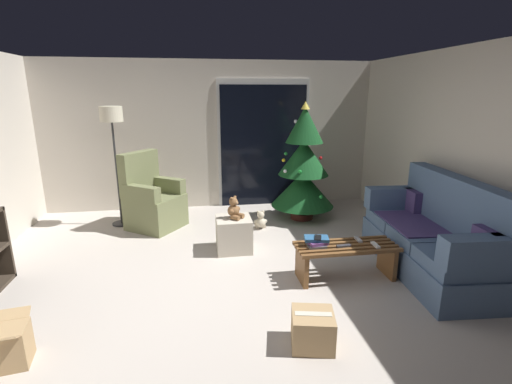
{
  "coord_description": "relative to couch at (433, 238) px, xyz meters",
  "views": [
    {
      "loc": [
        -0.26,
        -3.41,
        1.98
      ],
      "look_at": [
        0.4,
        0.7,
        0.85
      ],
      "focal_mm": 25.96,
      "sensor_mm": 36.0,
      "label": 1
    }
  ],
  "objects": [
    {
      "name": "patio_door_frame",
      "position": [
        -1.42,
        2.9,
        0.7
      ],
      "size": [
        1.6,
        0.02,
        2.2
      ],
      "primitive_type": "cube",
      "color": "silver",
      "rests_on": "ground"
    },
    {
      "name": "ground_plane",
      "position": [
        -2.32,
        -0.09,
        -0.4
      ],
      "size": [
        7.0,
        7.0,
        0.0
      ],
      "primitive_type": "plane",
      "color": "#BCB2A8"
    },
    {
      "name": "book_stack",
      "position": [
        -1.36,
        0.03,
        0.04
      ],
      "size": [
        0.28,
        0.22,
        0.09
      ],
      "color": "#4C4C51",
      "rests_on": "coffee_table"
    },
    {
      "name": "couch",
      "position": [
        0.0,
        0.0,
        0.0
      ],
      "size": [
        0.92,
        1.99,
        1.08
      ],
      "color": "slate",
      "rests_on": "ground"
    },
    {
      "name": "christmas_tree",
      "position": [
        -0.94,
        1.99,
        0.42
      ],
      "size": [
        0.99,
        0.99,
        1.85
      ],
      "color": "#4C1E19",
      "rests_on": "ground"
    },
    {
      "name": "floor_lamp",
      "position": [
        -3.77,
        2.16,
        1.11
      ],
      "size": [
        0.32,
        0.32,
        1.78
      ],
      "color": "#2D2D30",
      "rests_on": "ground"
    },
    {
      "name": "coffee_table",
      "position": [
        -1.03,
        -0.01,
        -0.14
      ],
      "size": [
        1.1,
        0.4,
        0.39
      ],
      "color": "brown",
      "rests_on": "ground"
    },
    {
      "name": "armchair",
      "position": [
        -3.26,
        1.97,
        0.0
      ],
      "size": [
        0.96,
        0.96,
        1.13
      ],
      "color": "olive",
      "rests_on": "ground"
    },
    {
      "name": "cardboard_box_taped_mid_floor",
      "position": [
        -1.72,
        -1.04,
        -0.26
      ],
      "size": [
        0.39,
        0.38,
        0.29
      ],
      "color": "tan",
      "rests_on": "ground"
    },
    {
      "name": "ottoman",
      "position": [
        -2.15,
        0.93,
        -0.18
      ],
      "size": [
        0.44,
        0.44,
        0.43
      ],
      "primitive_type": "cube",
      "color": "beige",
      "rests_on": "ground"
    },
    {
      "name": "cell_phone",
      "position": [
        -1.35,
        0.01,
        0.09
      ],
      "size": [
        0.11,
        0.16,
        0.01
      ],
      "primitive_type": "cube",
      "rotation": [
        0.0,
        0.0,
        -0.35
      ],
      "color": "black",
      "rests_on": "book_stack"
    },
    {
      "name": "remote_graphite",
      "position": [
        -1.08,
        -0.06,
        -0.0
      ],
      "size": [
        0.16,
        0.05,
        0.02
      ],
      "primitive_type": "cube",
      "rotation": [
        0.0,
        0.0,
        4.78
      ],
      "color": "#333338",
      "rests_on": "coffee_table"
    },
    {
      "name": "teddy_bear_chestnut",
      "position": [
        -2.15,
        0.92,
        0.15
      ],
      "size": [
        0.22,
        0.21,
        0.29
      ],
      "color": "brown",
      "rests_on": "ottoman"
    },
    {
      "name": "remote_silver",
      "position": [
        -0.85,
        0.09,
        -0.0
      ],
      "size": [
        0.05,
        0.16,
        0.02
      ],
      "primitive_type": "cube",
      "rotation": [
        0.0,
        0.0,
        3.09
      ],
      "color": "#ADADB2",
      "rests_on": "coffee_table"
    },
    {
      "name": "patio_door_glass",
      "position": [
        -1.42,
        2.88,
        0.65
      ],
      "size": [
        1.5,
        0.02,
        2.1
      ],
      "primitive_type": "cube",
      "color": "black",
      "rests_on": "ground"
    },
    {
      "name": "teddy_bear_cream_by_tree",
      "position": [
        -1.68,
        1.63,
        -0.28
      ],
      "size": [
        0.2,
        0.19,
        0.29
      ],
      "color": "beige",
      "rests_on": "ground"
    },
    {
      "name": "wall_right",
      "position": [
        0.54,
        -0.09,
        0.85
      ],
      "size": [
        0.12,
        6.0,
        2.5
      ],
      "primitive_type": "cube",
      "color": "beige",
      "rests_on": "ground"
    },
    {
      "name": "remote_white",
      "position": [
        -0.74,
        -0.09,
        -0.0
      ],
      "size": [
        0.05,
        0.16,
        0.02
      ],
      "primitive_type": "cube",
      "rotation": [
        0.0,
        0.0,
        6.26
      ],
      "color": "silver",
      "rests_on": "coffee_table"
    },
    {
      "name": "wall_back",
      "position": [
        -2.32,
        2.97,
        0.85
      ],
      "size": [
        5.72,
        0.12,
        2.5
      ],
      "primitive_type": "cube",
      "color": "beige",
      "rests_on": "ground"
    }
  ]
}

